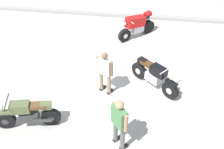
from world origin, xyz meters
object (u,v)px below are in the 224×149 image
Objects in this scene: motorcycle_black_cruiser at (154,75)px; motorcycle_red_sportbike at (137,25)px; person_in_green_shirt at (119,121)px; person_in_white_shirt at (105,71)px; motorcycle_olive_vintage at (28,114)px.

motorcycle_black_cruiser is 3.44m from motorcycle_red_sportbike.
motorcycle_black_cruiser is 0.95× the size of person_in_green_shirt.
motorcycle_red_sportbike is 0.89× the size of person_in_green_shirt.
motorcycle_black_cruiser is at bearing -46.51° from person_in_white_shirt.
motorcycle_black_cruiser is at bearing 60.94° from motorcycle_red_sportbike.
motorcycle_olive_vintage is 1.18× the size of person_in_white_shirt.
person_in_white_shirt is at bearing -151.36° from motorcycle_olive_vintage.
person_in_green_shirt is 2.31m from person_in_white_shirt.
motorcycle_black_cruiser is 2.87m from person_in_green_shirt.
motorcycle_olive_vintage is 1.24× the size of motorcycle_red_sportbike.
motorcycle_black_cruiser is at bearing -161.16° from motorcycle_olive_vintage.
person_in_white_shirt is (-0.83, -3.82, 0.34)m from motorcycle_red_sportbike.
person_in_green_shirt is (2.79, -0.36, 0.52)m from motorcycle_olive_vintage.
motorcycle_olive_vintage is at bearing 159.07° from person_in_white_shirt.
person_in_green_shirt reaches higher than person_in_white_shirt.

